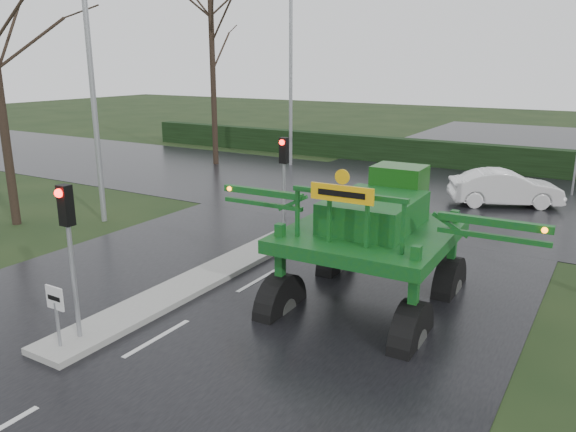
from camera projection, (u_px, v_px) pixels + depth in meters
The scene contains 13 objects.
ground at pixel (157, 339), 12.40m from camera, with size 140.00×140.00×0.00m, color black.
road_main at pixel (350, 228), 20.65m from camera, with size 14.00×80.00×0.02m, color black.
road_cross at pixel (405, 196), 25.60m from camera, with size 80.00×12.00×0.02m, color black.
median_island at pixel (199, 280), 15.50m from camera, with size 1.20×10.00×0.16m, color gray.
hedge_row at pixel (454, 155), 32.01m from camera, with size 44.00×0.90×1.50m, color black.
keep_left_sign at pixel (56, 307), 11.52m from camera, with size 0.50×0.07×1.35m.
traffic_signal_near at pixel (68, 229), 11.52m from camera, with size 0.26×0.33×3.52m.
traffic_signal_mid at pixel (284, 166), 18.54m from camera, with size 0.26×0.33×3.52m.
street_light_left_near at pixel (96, 59), 19.83m from camera, with size 3.85×0.30×10.00m.
street_light_left_far at pixel (295, 60), 31.39m from camera, with size 3.85×0.30×10.00m.
tree_left_far at pixel (212, 39), 31.57m from camera, with size 7.70×7.70×13.26m.
crop_sprayer at pixel (285, 223), 13.47m from camera, with size 8.28×5.25×4.62m.
white_sedan at pixel (503, 205), 23.88m from camera, with size 1.58×4.53×1.49m, color white.
Camera 1 is at (8.27, -8.12, 5.92)m, focal length 35.00 mm.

